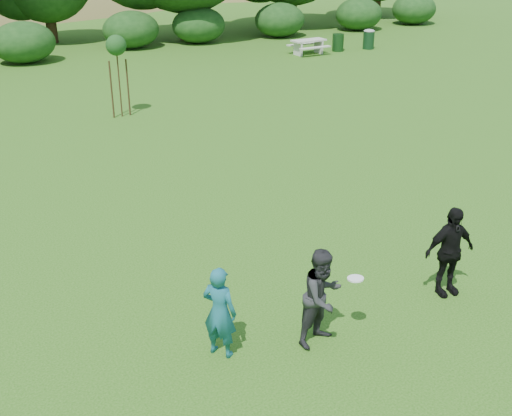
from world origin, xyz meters
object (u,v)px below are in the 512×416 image
at_px(player_black, 449,251).
at_px(picnic_table, 309,44).
at_px(player_grey, 322,297).
at_px(sapling, 116,48).
at_px(player_teal, 220,312).
at_px(trash_can_near, 338,43).
at_px(trash_can_lidded, 369,39).

distance_m(player_black, picnic_table, 23.49).
bearing_deg(player_grey, sapling, 69.94).
relative_size(player_teal, picnic_table, 0.87).
bearing_deg(trash_can_near, player_teal, -131.15).
distance_m(player_grey, trash_can_near, 26.12).
bearing_deg(player_black, player_teal, -176.90).
bearing_deg(trash_can_lidded, player_black, -126.37).
bearing_deg(player_teal, player_black, -130.88).
xyz_separation_m(trash_can_near, trash_can_lidded, (1.83, -0.31, 0.09)).
bearing_deg(picnic_table, player_black, -118.54).
bearing_deg(trash_can_lidded, player_teal, -134.43).
bearing_deg(trash_can_lidded, sapling, -160.00).
relative_size(player_grey, sapling, 0.59).
relative_size(trash_can_near, sapling, 0.32).
xyz_separation_m(player_teal, trash_can_near, (17.58, 20.11, -0.34)).
bearing_deg(trash_can_lidded, player_grey, -131.23).
bearing_deg(sapling, player_teal, -103.45).
distance_m(player_grey, trash_can_lidded, 27.04).
xyz_separation_m(player_black, trash_can_lidded, (14.94, 20.28, -0.33)).
bearing_deg(trash_can_lidded, trash_can_near, 170.28).
height_order(player_grey, player_black, player_black).
height_order(player_teal, picnic_table, player_teal).
distance_m(player_teal, player_grey, 1.68).
xyz_separation_m(player_grey, trash_can_lidded, (17.82, 20.33, -0.30)).
relative_size(player_teal, sapling, 0.55).
height_order(player_grey, trash_can_near, player_grey).
xyz_separation_m(picnic_table, trash_can_lidded, (3.71, -0.35, 0.02)).
distance_m(player_grey, player_black, 2.88).
xyz_separation_m(player_black, picnic_table, (11.22, 20.63, -0.35)).
relative_size(player_black, trash_can_lidded, 1.66).
height_order(trash_can_near, trash_can_lidded, trash_can_lidded).
xyz_separation_m(player_grey, trash_can_near, (15.99, 20.65, -0.39)).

